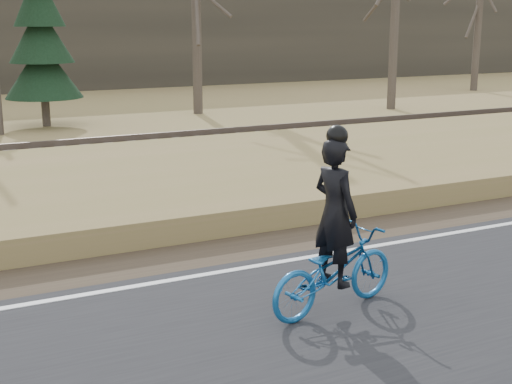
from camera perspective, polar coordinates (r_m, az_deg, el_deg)
name	(u,v)px	position (r m, az deg, el deg)	size (l,w,h in m)	color
ground	(420,247)	(11.84, 13.00, -4.31)	(120.00, 120.00, 0.00)	olive
edge_line	(413,240)	(11.97, 12.41, -3.75)	(120.00, 0.12, 0.01)	silver
shoulder	(376,227)	(12.74, 9.61, -2.77)	(120.00, 1.60, 0.04)	#473A2B
embankment	(293,182)	(15.13, 2.99, 0.81)	(120.00, 5.00, 0.44)	olive
ballast	(221,152)	(18.47, -2.79, 3.18)	(120.00, 3.00, 0.45)	slate
railroad	(221,141)	(18.41, -2.80, 4.11)	(120.00, 2.40, 0.29)	black
treeline_backdrop	(50,30)	(39.33, -16.13, 12.31)	(120.00, 4.00, 6.00)	#383328
cyclist	(334,253)	(8.79, 6.26, -4.91)	(2.04, 1.05, 2.32)	#155592
bare_tree_right	(395,7)	(29.66, 11.09, 14.32)	(0.36, 0.36, 8.08)	#494035
bare_tree_far_right	(479,9)	(38.51, 17.43, 13.80)	(0.36, 0.36, 8.13)	#494035
conifer	(41,36)	(25.40, -16.86, 11.87)	(2.60, 2.60, 6.41)	#494035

